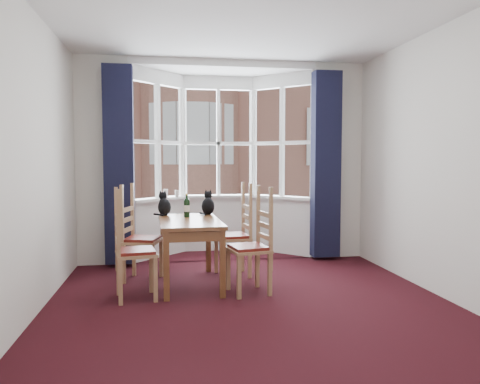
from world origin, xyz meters
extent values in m
plane|color=black|center=(0.00, 0.00, 0.00)|extent=(4.50, 4.50, 0.00)
plane|color=white|center=(0.00, 0.00, 2.80)|extent=(4.50, 4.50, 0.00)
plane|color=silver|center=(-2.00, 0.00, 1.40)|extent=(0.00, 4.50, 4.50)
plane|color=silver|center=(2.00, 0.00, 1.40)|extent=(0.00, 4.50, 4.50)
plane|color=silver|center=(0.00, -2.25, 1.40)|extent=(4.00, 0.00, 4.00)
cube|color=silver|center=(-1.65, 2.25, 1.40)|extent=(0.70, 0.12, 2.80)
cube|color=silver|center=(1.65, 2.25, 1.40)|extent=(0.70, 0.12, 2.80)
cube|color=black|center=(-1.42, 2.07, 1.35)|extent=(0.38, 0.22, 2.60)
cube|color=black|center=(1.42, 2.07, 1.35)|extent=(0.38, 0.22, 2.60)
cube|color=brown|center=(-0.55, 1.01, 0.72)|extent=(0.71, 1.28, 0.04)
cube|color=brown|center=(-0.82, 0.43, 0.35)|extent=(0.06, 0.06, 0.70)
cube|color=brown|center=(-0.86, 1.58, 0.35)|extent=(0.06, 0.06, 0.70)
cube|color=brown|center=(-0.25, 0.45, 0.35)|extent=(0.06, 0.06, 0.70)
cube|color=brown|center=(-0.29, 1.60, 0.35)|extent=(0.06, 0.06, 0.70)
cube|color=#9F754D|center=(-1.12, 0.56, 0.48)|extent=(0.46, 0.47, 0.06)
cube|color=#5D150F|center=(-1.12, 0.56, 0.49)|extent=(0.41, 0.43, 0.03)
cube|color=#9F754D|center=(-1.09, 1.29, 0.48)|extent=(0.50, 0.51, 0.06)
cube|color=#5D150F|center=(-1.09, 1.29, 0.49)|extent=(0.45, 0.46, 0.03)
cube|color=#9F754D|center=(0.05, 0.58, 0.48)|extent=(0.47, 0.48, 0.06)
cube|color=#5D150F|center=(0.05, 0.58, 0.49)|extent=(0.42, 0.44, 0.03)
cube|color=#9F754D|center=(-0.01, 1.35, 0.48)|extent=(0.43, 0.45, 0.06)
cube|color=#5D150F|center=(-0.01, 1.35, 0.49)|extent=(0.39, 0.41, 0.03)
ellipsoid|color=black|center=(-0.83, 1.49, 0.84)|extent=(0.21, 0.24, 0.21)
sphere|color=black|center=(-0.85, 1.57, 0.98)|extent=(0.12, 0.12, 0.10)
cone|color=black|center=(-0.88, 1.56, 1.02)|extent=(0.04, 0.04, 0.04)
cone|color=black|center=(-0.83, 1.57, 1.02)|extent=(0.04, 0.04, 0.04)
ellipsoid|color=black|center=(-0.30, 1.50, 0.84)|extent=(0.19, 0.23, 0.21)
sphere|color=black|center=(-0.29, 1.57, 0.98)|extent=(0.11, 0.11, 0.10)
cone|color=black|center=(-0.32, 1.58, 1.03)|extent=(0.04, 0.04, 0.04)
cone|color=black|center=(-0.26, 1.57, 1.03)|extent=(0.04, 0.04, 0.04)
cylinder|color=black|center=(-0.57, 1.25, 0.84)|extent=(0.07, 0.07, 0.20)
sphere|color=black|center=(-0.57, 1.25, 0.94)|extent=(0.06, 0.06, 0.06)
cylinder|color=black|center=(-0.57, 1.25, 0.98)|extent=(0.03, 0.03, 0.08)
cylinder|color=gold|center=(-0.57, 1.25, 1.01)|extent=(0.03, 0.03, 0.02)
cylinder|color=silver|center=(-0.57, 1.25, 0.85)|extent=(0.07, 0.07, 0.08)
cylinder|color=white|center=(-0.82, 2.60, 0.93)|extent=(0.06, 0.06, 0.12)
cylinder|color=white|center=(-0.66, 2.63, 0.92)|extent=(0.06, 0.06, 0.11)
plane|color=#333335|center=(0.00, 32.25, -6.00)|extent=(80.00, 80.00, 0.00)
cube|color=#AB6C58|center=(0.00, 14.25, 1.00)|extent=(18.00, 6.00, 14.00)
cylinder|color=#AB6C58|center=(0.00, 11.25, 1.00)|extent=(3.20, 3.20, 14.00)
camera|label=1|loc=(-0.82, -4.26, 1.43)|focal=35.00mm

